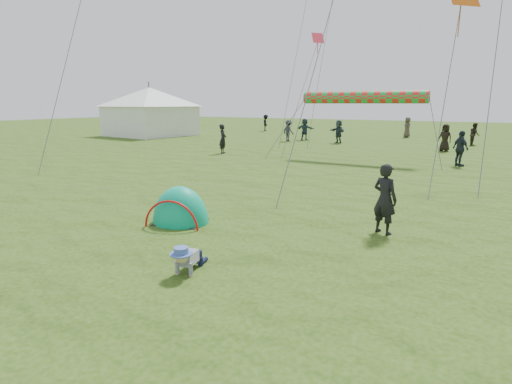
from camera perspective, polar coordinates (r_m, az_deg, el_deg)
The scene contains 16 objects.
ground at distance 6.90m, azimuth -12.90°, elevation -13.39°, with size 140.00×140.00×0.00m, color #21430A.
crawling_toddler at distance 7.35m, azimuth -9.83°, elevation -9.21°, with size 0.51×0.73×0.56m, color black, non-canonical shape.
popup_tent at distance 10.42m, azimuth -10.70°, elevation -4.29°, with size 1.46×1.20×1.88m, color #039F61.
standing_adult at distance 9.66m, azimuth 17.93°, elevation -0.96°, with size 0.60×0.39×1.65m, color black.
event_marquee at distance 39.24m, azimuth -14.88°, elevation 11.26°, with size 6.90×6.90×4.74m, color white, non-canonical shape.
crowd_person_1 at distance 32.96m, azimuth 28.75°, elevation 7.26°, with size 0.79×0.61×1.62m, color black.
crowd_person_3 at distance 32.28m, azimuth 4.65°, elevation 8.73°, with size 1.09×0.63×1.69m, color #292A32.
crowd_person_4 at distance 28.02m, azimuth 25.39°, elevation 7.02°, with size 0.84×0.54×1.71m, color black.
crowd_person_5 at distance 33.45m, azimuth 6.97°, elevation 8.88°, with size 1.64×0.52×1.77m, color #2A414B.
crowd_person_6 at distance 24.34m, azimuth -4.75°, elevation 7.56°, with size 0.64×0.42×1.75m, color black.
crowd_person_10 at distance 38.22m, azimuth 20.81°, elevation 8.63°, with size 0.87×0.57×1.79m, color #463C33.
crowd_person_11 at distance 31.21m, azimuth 11.69°, elevation 8.44°, with size 1.63×0.52×1.75m, color #27353B.
crowd_person_14 at distance 21.62m, azimuth 27.18°, elevation 5.54°, with size 1.00×0.42×1.71m, color #212A34.
crowd_person_15 at distance 44.15m, azimuth 1.40°, elevation 9.84°, with size 1.15×0.66×1.77m, color black.
rainbow_tube_kite at distance 22.08m, azimuth 15.01°, elevation 12.94°, with size 0.64×0.64×6.44m, color red.
diamond_kite_6 at distance 26.99m, azimuth 8.83°, elevation 20.93°, with size 0.75×0.75×0.00m, color #EC2A41.
Camera 1 is at (4.29, -4.50, 2.98)m, focal length 28.00 mm.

